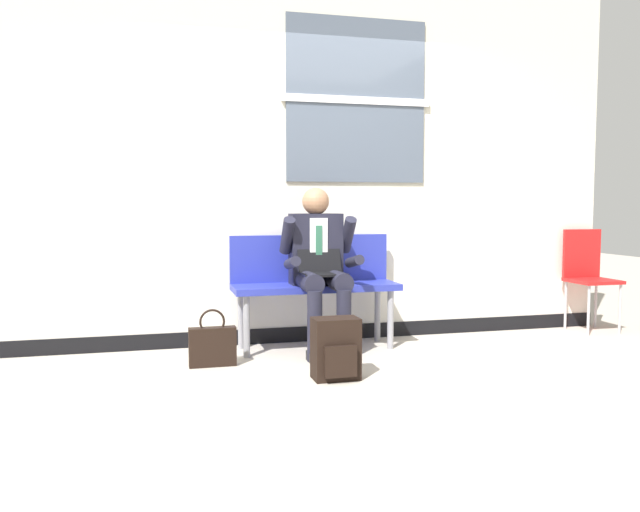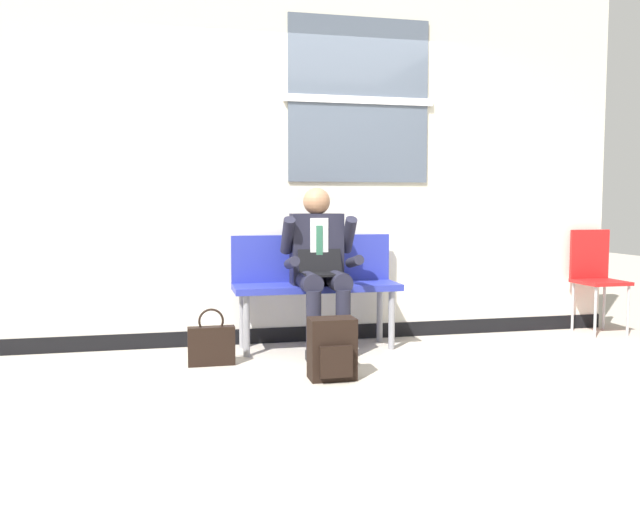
# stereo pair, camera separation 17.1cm
# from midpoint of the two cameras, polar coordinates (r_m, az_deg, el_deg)

# --- Properties ---
(ground_plane) EXTENTS (18.00, 18.00, 0.00)m
(ground_plane) POSITION_cam_midpoint_polar(r_m,az_deg,el_deg) (4.76, 1.40, -9.25)
(ground_plane) COLOR #B2A899
(station_wall) EXTENTS (5.54, 0.17, 3.00)m
(station_wall) POSITION_cam_midpoint_polar(r_m,az_deg,el_deg) (5.37, -0.49, 8.43)
(station_wall) COLOR beige
(station_wall) RESTS_ON ground
(bench_with_person) EXTENTS (1.30, 0.42, 0.89)m
(bench_with_person) POSITION_cam_midpoint_polar(r_m,az_deg,el_deg) (5.13, 0.49, -2.02)
(bench_with_person) COLOR #28339E
(bench_with_person) RESTS_ON ground
(person_seated) EXTENTS (0.57, 0.70, 1.26)m
(person_seated) POSITION_cam_midpoint_polar(r_m,az_deg,el_deg) (4.92, 1.01, -0.72)
(person_seated) COLOR #1E1E2D
(person_seated) RESTS_ON ground
(backpack) EXTENTS (0.30, 0.23, 0.40)m
(backpack) POSITION_cam_midpoint_polar(r_m,az_deg,el_deg) (4.24, 2.25, -8.24)
(backpack) COLOR black
(backpack) RESTS_ON ground
(handbag) EXTENTS (0.33, 0.09, 0.41)m
(handbag) POSITION_cam_midpoint_polar(r_m,az_deg,el_deg) (4.66, -8.51, -7.72)
(handbag) COLOR black
(handbag) RESTS_ON ground
(folding_chair) EXTENTS (0.38, 0.38, 0.91)m
(folding_chair) POSITION_cam_midpoint_polar(r_m,az_deg,el_deg) (6.28, 23.81, -1.22)
(folding_chair) COLOR red
(folding_chair) RESTS_ON ground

